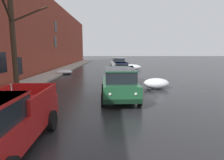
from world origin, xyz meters
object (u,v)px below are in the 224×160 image
at_px(bare_tree_mid_block, 12,31).
at_px(sedan_darkblue_parked_far_down_block, 120,68).
at_px(suv_silver_queued_behind_truck, 117,63).
at_px(sedan_grey_parked_kerbside_mid, 124,74).
at_px(suv_green_parked_kerbside_close, 118,83).

height_order(bare_tree_mid_block, sedan_darkblue_parked_far_down_block, bare_tree_mid_block).
xyz_separation_m(sedan_darkblue_parked_far_down_block, suv_silver_queued_behind_truck, (-0.20, 5.80, 0.24)).
height_order(bare_tree_mid_block, sedan_grey_parked_kerbside_mid, bare_tree_mid_block).
distance_m(sedan_grey_parked_kerbside_mid, sedan_darkblue_parked_far_down_block, 5.79).
distance_m(suv_green_parked_kerbside_close, suv_silver_queued_behind_truck, 17.53).
bearing_deg(sedan_darkblue_parked_far_down_block, suv_green_parked_kerbside_close, -93.42).
bearing_deg(sedan_grey_parked_kerbside_mid, bare_tree_mid_block, -145.12).
bearing_deg(sedan_grey_parked_kerbside_mid, sedan_darkblue_parked_far_down_block, 90.46).
relative_size(bare_tree_mid_block, suv_silver_queued_behind_truck, 1.68).
relative_size(suv_green_parked_kerbside_close, sedan_grey_parked_kerbside_mid, 1.07).
xyz_separation_m(sedan_grey_parked_kerbside_mid, suv_silver_queued_behind_truck, (-0.24, 11.59, 0.24)).
height_order(bare_tree_mid_block, suv_green_parked_kerbside_close, bare_tree_mid_block).
bearing_deg(suv_silver_queued_behind_truck, suv_green_parked_kerbside_close, -91.65).
height_order(sedan_darkblue_parked_far_down_block, suv_silver_queued_behind_truck, suv_silver_queued_behind_truck).
bearing_deg(suv_green_parked_kerbside_close, bare_tree_mid_block, 171.68).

